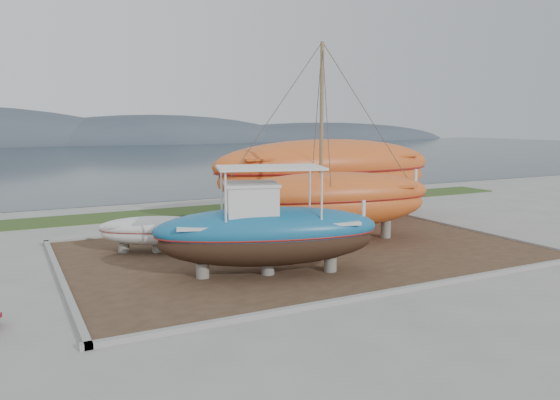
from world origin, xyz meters
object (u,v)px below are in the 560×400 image
orange_sailboat (332,144)px  white_dinghy (157,235)px  orange_bare_hull (326,181)px  blue_caique (268,221)px

orange_sailboat → white_dinghy: bearing=-179.7°
white_dinghy → orange_sailboat: (7.18, -1.44, 3.49)m
white_dinghy → orange_bare_hull: 10.51m
orange_bare_hull → orange_sailboat: bearing=-116.3°
blue_caique → white_dinghy: size_ratio=1.65×
blue_caique → orange_sailboat: bearing=53.2°
orange_sailboat → orange_bare_hull: size_ratio=0.73×
white_dinghy → orange_sailboat: bearing=13.0°
blue_caique → orange_bare_hull: orange_bare_hull is taller
blue_caique → orange_bare_hull: 11.04m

